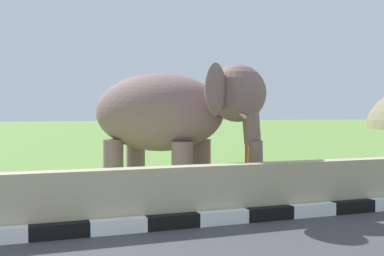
{
  "coord_description": "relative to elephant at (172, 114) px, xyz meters",
  "views": [
    {
      "loc": [
        -0.32,
        -3.51,
        1.92
      ],
      "look_at": [
        2.93,
        5.66,
        1.6
      ],
      "focal_mm": 43.05,
      "sensor_mm": 36.0,
      "label": 1
    }
  ],
  "objects": [
    {
      "name": "striped_curb",
      "position": [
        -2.94,
        -2.3,
        -1.77
      ],
      "size": [
        16.2,
        0.2,
        0.24
      ],
      "color": "white",
      "rests_on": "ground_plane"
    },
    {
      "name": "barrier_parapet",
      "position": [
        -0.59,
        -2.0,
        -1.39
      ],
      "size": [
        28.0,
        0.36,
        1.0
      ],
      "primitive_type": "cube",
      "color": "tan",
      "rests_on": "ground_plane"
    },
    {
      "name": "elephant",
      "position": [
        0.0,
        0.0,
        0.0
      ],
      "size": [
        3.83,
        3.84,
        2.9
      ],
      "color": "#7C5F5F",
      "rests_on": "ground_plane"
    },
    {
      "name": "person_handler",
      "position": [
        1.64,
        -0.58,
        -0.96
      ],
      "size": [
        0.48,
        0.58,
        1.66
      ],
      "color": "navy",
      "rests_on": "ground_plane"
    }
  ]
}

